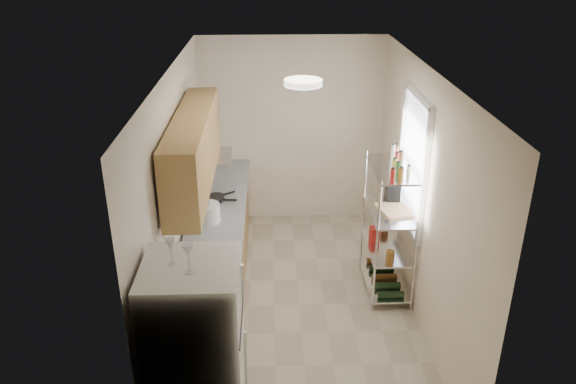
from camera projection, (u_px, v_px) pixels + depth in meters
name	position (u px, v px, depth m)	size (l,w,h in m)	color
room	(300.00, 199.00, 5.71)	(2.52, 4.42, 2.62)	#BCAE98
counter_run	(217.00, 251.00, 6.43)	(0.63, 3.51, 0.90)	tan
upper_cabinets	(194.00, 150.00, 5.56)	(0.33, 2.20, 0.72)	tan
range_hood	(209.00, 160.00, 6.46)	(0.50, 0.60, 0.12)	#B7BABC
window	(413.00, 162.00, 5.97)	(0.06, 1.00, 1.46)	white
bakers_rack	(391.00, 202.00, 6.09)	(0.45, 0.90, 1.73)	silver
ceiling_dome	(303.00, 83.00, 4.92)	(0.34, 0.34, 0.06)	white
refrigerator	(197.00, 360.00, 4.21)	(0.68, 0.68, 1.66)	white
wine_glass_a	(189.00, 259.00, 3.75)	(0.08, 0.08, 0.22)	silver
wine_glass_b	(171.00, 251.00, 3.85)	(0.07, 0.07, 0.20)	silver
rice_cooker	(208.00, 213.00, 6.08)	(0.26, 0.26, 0.21)	white
frying_pan_large	(212.00, 200.00, 6.59)	(0.26, 0.26, 0.04)	black
frying_pan_small	(216.00, 197.00, 6.66)	(0.20, 0.20, 0.04)	black
cutting_board	(395.00, 210.00, 6.11)	(0.31, 0.40, 0.03)	tan
espresso_machine	(393.00, 189.00, 6.31)	(0.15, 0.23, 0.27)	black
storage_bag	(374.00, 234.00, 6.43)	(0.09, 0.13, 0.15)	red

